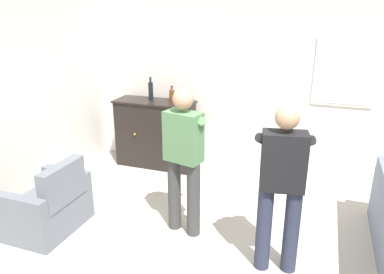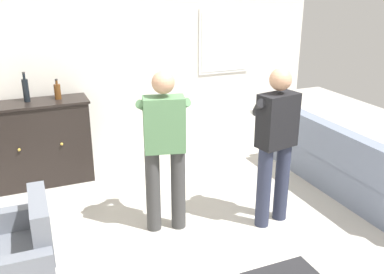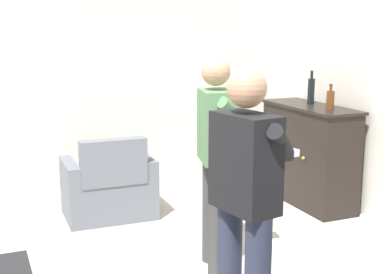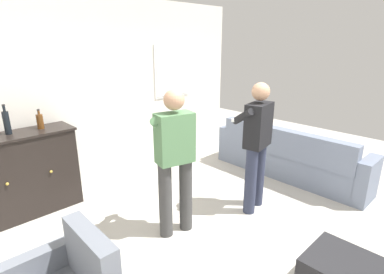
{
  "view_description": "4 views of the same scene",
  "coord_description": "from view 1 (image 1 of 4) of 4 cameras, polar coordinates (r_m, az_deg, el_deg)",
  "views": [
    {
      "loc": [
        0.97,
        -2.86,
        2.48
      ],
      "look_at": [
        -0.2,
        0.44,
        1.25
      ],
      "focal_mm": 35.0,
      "sensor_mm": 36.0,
      "label": 1
    },
    {
      "loc": [
        -1.65,
        -3.07,
        2.48
      ],
      "look_at": [
        -0.19,
        0.41,
        1.08
      ],
      "focal_mm": 40.0,
      "sensor_mm": 36.0,
      "label": 2
    },
    {
      "loc": [
        3.26,
        -1.03,
        1.89
      ],
      "look_at": [
        -0.07,
        0.34,
        1.15
      ],
      "focal_mm": 50.0,
      "sensor_mm": 36.0,
      "label": 3
    },
    {
      "loc": [
        -2.35,
        -1.65,
        2.14
      ],
      "look_at": [
        -0.28,
        0.49,
        1.19
      ],
      "focal_mm": 28.0,
      "sensor_mm": 36.0,
      "label": 4
    }
  ],
  "objects": [
    {
      "name": "bottle_liquor_amber",
      "position": [
        5.77,
        -3.08,
        6.3
      ],
      "size": [
        0.08,
        0.08,
        0.25
      ],
      "color": "#593314",
      "rests_on": "sideboard_cabinet"
    },
    {
      "name": "armchair",
      "position": [
        4.68,
        -20.85,
        -9.92
      ],
      "size": [
        0.66,
        0.89,
        0.85
      ],
      "color": "slate",
      "rests_on": "ground"
    },
    {
      "name": "sideboard_cabinet",
      "position": [
        6.03,
        -5.62,
        0.52
      ],
      "size": [
        1.27,
        0.49,
        1.08
      ],
      "color": "black",
      "rests_on": "ground"
    },
    {
      "name": "person_standing_left",
      "position": [
        4.08,
        -1.22,
        -2.82
      ],
      "size": [
        0.54,
        0.51,
        1.68
      ],
      "color": "#383838",
      "rests_on": "ground"
    },
    {
      "name": "person_standing_right",
      "position": [
        3.57,
        13.48,
        -6.76
      ],
      "size": [
        0.55,
        0.51,
        1.68
      ],
      "color": "#282D42",
      "rests_on": "ground"
    },
    {
      "name": "ground",
      "position": [
        3.9,
        0.61,
        -20.02
      ],
      "size": [
        10.4,
        10.4,
        0.0
      ],
      "primitive_type": "plane",
      "color": "#B2ADA3"
    },
    {
      "name": "bottle_wine_green",
      "position": [
        5.92,
        -6.3,
        7.04
      ],
      "size": [
        0.07,
        0.07,
        0.36
      ],
      "color": "black",
      "rests_on": "sideboard_cabinet"
    },
    {
      "name": "wall_back_with_window",
      "position": [
        5.7,
        9.66,
        8.23
      ],
      "size": [
        5.2,
        0.15,
        2.8
      ],
      "color": "silver",
      "rests_on": "ground"
    }
  ]
}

